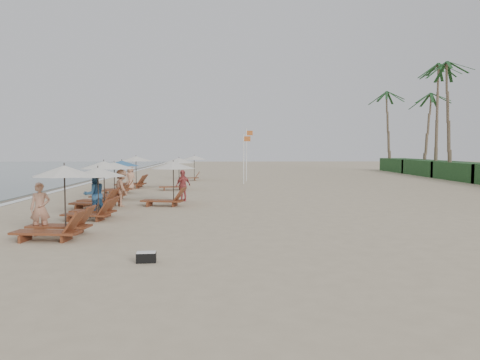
{
  "coord_description": "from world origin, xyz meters",
  "views": [
    {
      "loc": [
        0.27,
        -18.63,
        2.93
      ],
      "look_at": [
        1.0,
        4.7,
        1.3
      ],
      "focal_mm": 34.56,
      "sensor_mm": 36.0,
      "label": 1
    }
  ],
  "objects_px": {
    "lounger_station_2": "(99,186)",
    "lounger_station_3": "(111,180)",
    "beachgoer_mid_b": "(122,188)",
    "beachgoer_far_b": "(130,178)",
    "beachgoer_mid_a": "(94,195)",
    "lounger_station_1": "(93,192)",
    "duffel_bag": "(146,257)",
    "beachgoer_near": "(40,209)",
    "flag_pole_near": "(244,156)",
    "lounger_station_0": "(56,206)",
    "inland_station_1": "(176,169)",
    "inland_station_0": "(168,180)",
    "lounger_station_5": "(133,172)",
    "inland_station_2": "(192,164)",
    "beachgoer_far_a": "(183,186)",
    "lounger_station_4": "(119,176)"
  },
  "relations": [
    {
      "from": "lounger_station_2",
      "to": "lounger_station_3",
      "type": "xyz_separation_m",
      "value": [
        -0.22,
        3.34,
        0.07
      ]
    },
    {
      "from": "beachgoer_far_a",
      "to": "beachgoer_far_b",
      "type": "bearing_deg",
      "value": -106.61
    },
    {
      "from": "inland_station_0",
      "to": "inland_station_2",
      "type": "xyz_separation_m",
      "value": [
        -0.08,
        18.35,
        0.17
      ]
    },
    {
      "from": "duffel_bag",
      "to": "flag_pole_near",
      "type": "height_order",
      "value": "flag_pole_near"
    },
    {
      "from": "inland_station_1",
      "to": "beachgoer_near",
      "type": "distance_m",
      "value": 16.79
    },
    {
      "from": "lounger_station_1",
      "to": "beachgoer_far_b",
      "type": "xyz_separation_m",
      "value": [
        -1.21,
        13.34,
        -0.26
      ]
    },
    {
      "from": "lounger_station_3",
      "to": "beachgoer_mid_b",
      "type": "bearing_deg",
      "value": -66.68
    },
    {
      "from": "lounger_station_2",
      "to": "beachgoer_far_b",
      "type": "relative_size",
      "value": 1.63
    },
    {
      "from": "lounger_station_0",
      "to": "lounger_station_2",
      "type": "xyz_separation_m",
      "value": [
        -0.69,
        7.58,
        0.05
      ]
    },
    {
      "from": "lounger_station_1",
      "to": "duffel_bag",
      "type": "distance_m",
      "value": 8.16
    },
    {
      "from": "beachgoer_far_b",
      "to": "beachgoer_near",
      "type": "bearing_deg",
      "value": -135.12
    },
    {
      "from": "inland_station_1",
      "to": "lounger_station_0",
      "type": "bearing_deg",
      "value": -97.01
    },
    {
      "from": "lounger_station_3",
      "to": "beachgoer_near",
      "type": "xyz_separation_m",
      "value": [
        0.17,
        -10.36,
        -0.26
      ]
    },
    {
      "from": "beachgoer_mid_b",
      "to": "lounger_station_2",
      "type": "bearing_deg",
      "value": 86.53
    },
    {
      "from": "inland_station_1",
      "to": "beachgoer_mid_b",
      "type": "height_order",
      "value": "inland_station_1"
    },
    {
      "from": "beachgoer_near",
      "to": "duffel_bag",
      "type": "xyz_separation_m",
      "value": [
        4.22,
        -3.94,
        -0.74
      ]
    },
    {
      "from": "lounger_station_2",
      "to": "flag_pole_near",
      "type": "distance_m",
      "value": 16.58
    },
    {
      "from": "lounger_station_1",
      "to": "lounger_station_4",
      "type": "height_order",
      "value": "lounger_station_4"
    },
    {
      "from": "beachgoer_mid_a",
      "to": "duffel_bag",
      "type": "height_order",
      "value": "beachgoer_mid_a"
    },
    {
      "from": "lounger_station_5",
      "to": "beachgoer_mid_b",
      "type": "height_order",
      "value": "lounger_station_5"
    },
    {
      "from": "lounger_station_0",
      "to": "lounger_station_4",
      "type": "bearing_deg",
      "value": 95.19
    },
    {
      "from": "lounger_station_3",
      "to": "beachgoer_far_b",
      "type": "bearing_deg",
      "value": 92.13
    },
    {
      "from": "lounger_station_0",
      "to": "inland_station_0",
      "type": "xyz_separation_m",
      "value": [
        2.61,
        8.24,
        0.29
      ]
    },
    {
      "from": "lounger_station_4",
      "to": "beachgoer_mid_a",
      "type": "bearing_deg",
      "value": -82.78
    },
    {
      "from": "lounger_station_5",
      "to": "inland_station_0",
      "type": "relative_size",
      "value": 0.98
    },
    {
      "from": "inland_station_2",
      "to": "flag_pole_near",
      "type": "distance_m",
      "value": 6.32
    },
    {
      "from": "beachgoer_mid_a",
      "to": "beachgoer_near",
      "type": "bearing_deg",
      "value": 44.34
    },
    {
      "from": "lounger_station_0",
      "to": "duffel_bag",
      "type": "distance_m",
      "value": 4.94
    },
    {
      "from": "inland_station_2",
      "to": "beachgoer_mid_a",
      "type": "bearing_deg",
      "value": -96.72
    },
    {
      "from": "inland_station_0",
      "to": "beachgoer_mid_a",
      "type": "bearing_deg",
      "value": -126.08
    },
    {
      "from": "beachgoer_mid_b",
      "to": "beachgoer_far_b",
      "type": "distance_m",
      "value": 9.29
    },
    {
      "from": "flag_pole_near",
      "to": "lounger_station_1",
      "type": "bearing_deg",
      "value": -110.85
    },
    {
      "from": "beachgoer_mid_a",
      "to": "beachgoer_far_a",
      "type": "xyz_separation_m",
      "value": [
        3.25,
        5.49,
        -0.08
      ]
    },
    {
      "from": "lounger_station_0",
      "to": "inland_station_2",
      "type": "bearing_deg",
      "value": 84.55
    },
    {
      "from": "lounger_station_0",
      "to": "inland_station_1",
      "type": "xyz_separation_m",
      "value": [
        2.1,
        17.09,
        0.43
      ]
    },
    {
      "from": "beachgoer_near",
      "to": "beachgoer_far_a",
      "type": "relative_size",
      "value": 1.02
    },
    {
      "from": "lounger_station_3",
      "to": "beachgoer_near",
      "type": "bearing_deg",
      "value": -89.07
    },
    {
      "from": "beachgoer_mid_b",
      "to": "flag_pole_near",
      "type": "xyz_separation_m",
      "value": [
        6.72,
        14.09,
        1.34
      ]
    },
    {
      "from": "lounger_station_2",
      "to": "beachgoer_near",
      "type": "xyz_separation_m",
      "value": [
        -0.05,
        -7.02,
        -0.19
      ]
    },
    {
      "from": "beachgoer_far_a",
      "to": "flag_pole_near",
      "type": "relative_size",
      "value": 0.43
    },
    {
      "from": "lounger_station_2",
      "to": "beachgoer_near",
      "type": "distance_m",
      "value": 7.03
    },
    {
      "from": "inland_station_2",
      "to": "beachgoer_near",
      "type": "distance_m",
      "value": 26.25
    },
    {
      "from": "beachgoer_near",
      "to": "beachgoer_mid_a",
      "type": "height_order",
      "value": "beachgoer_mid_a"
    },
    {
      "from": "beachgoer_far_b",
      "to": "duffel_bag",
      "type": "distance_m",
      "value": 21.21
    },
    {
      "from": "beachgoer_near",
      "to": "inland_station_1",
      "type": "bearing_deg",
      "value": 65.49
    },
    {
      "from": "beachgoer_mid_a",
      "to": "beachgoer_mid_b",
      "type": "relative_size",
      "value": 1.03
    },
    {
      "from": "lounger_station_4",
      "to": "lounger_station_5",
      "type": "relative_size",
      "value": 0.91
    },
    {
      "from": "lounger_station_0",
      "to": "duffel_bag",
      "type": "bearing_deg",
      "value": -44.24
    },
    {
      "from": "lounger_station_1",
      "to": "duffel_bag",
      "type": "bearing_deg",
      "value": -65.08
    },
    {
      "from": "beachgoer_mid_a",
      "to": "inland_station_1",
      "type": "bearing_deg",
      "value": -135.81
    }
  ]
}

